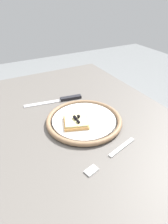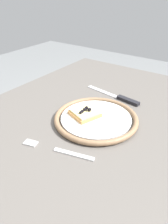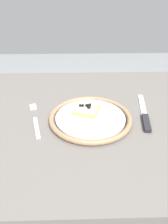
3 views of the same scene
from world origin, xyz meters
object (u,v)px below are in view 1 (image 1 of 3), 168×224
knife (63,99)px  dining_table (77,148)px  pizza_slice_near (77,121)px  fork (111,155)px  plate (84,120)px

knife → dining_table: bearing=169.9°
pizza_slice_near → fork: pizza_slice_near is taller
dining_table → plate: 0.12m
dining_table → plate: (0.01, -0.04, 0.11)m
dining_table → pizza_slice_near: (-0.00, -0.00, 0.12)m
plate → knife: 0.18m
fork → pizza_slice_near: bearing=8.4°
fork → knife: bearing=-0.7°
dining_table → pizza_slice_near: pizza_slice_near is taller
fork → dining_table: bearing=9.8°
knife → fork: (-0.36, 0.00, -0.00)m
pizza_slice_near → knife: (0.19, -0.03, -0.02)m
dining_table → pizza_slice_near: 0.12m
plate → fork: (-0.18, 0.01, -0.01)m
plate → pizza_slice_near: pizza_slice_near is taller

